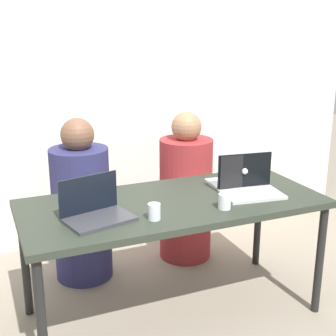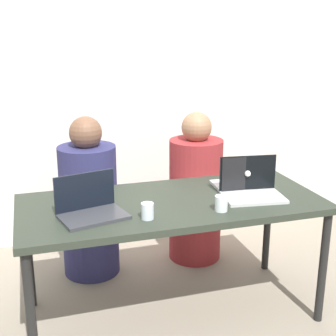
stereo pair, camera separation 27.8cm
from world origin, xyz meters
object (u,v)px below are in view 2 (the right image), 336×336
person_on_right (195,195)px  water_glass_right (221,204)px  laptop_back_right (242,181)px  water_glass_left (147,212)px  laptop_front_right (251,189)px  person_on_left (89,206)px  laptop_front_left (91,208)px

person_on_right → water_glass_right: size_ratio=13.22×
laptop_back_right → water_glass_left: 0.76m
laptop_back_right → water_glass_right: 0.42m
laptop_front_right → water_glass_left: bearing=-160.2°
laptop_back_right → person_on_right: bearing=-77.9°
person_on_left → laptop_back_right: person_on_left is taller
laptop_front_left → water_glass_right: size_ratio=4.50×
person_on_left → laptop_back_right: size_ratio=3.39×
water_glass_right → water_glass_left: bearing=178.8°
water_glass_left → person_on_left: bearing=102.4°
laptop_front_right → laptop_back_right: size_ratio=1.12×
person_on_right → laptop_front_left: person_on_right is taller
person_on_right → water_glass_left: (-0.61, -0.90, 0.28)m
water_glass_left → water_glass_right: size_ratio=1.01×
laptop_front_left → person_on_left: bearing=69.8°
person_on_right → laptop_back_right: (0.09, -0.60, 0.29)m
laptop_back_right → water_glass_left: bearing=27.4°
laptop_front_right → water_glass_left: (-0.69, -0.15, -0.01)m
water_glass_left → water_glass_right: 0.42m
laptop_back_right → water_glass_left: (-0.70, -0.31, -0.01)m
laptop_back_right → laptop_front_right: bearing=89.6°
person_on_left → water_glass_left: person_on_left is taller
person_on_right → laptop_front_left: (-0.89, -0.78, 0.29)m
water_glass_right → laptop_back_right: bearing=48.9°
laptop_front_left → water_glass_right: bearing=-24.8°
person_on_left → water_glass_right: bearing=139.3°
person_on_right → laptop_front_right: size_ratio=3.00×
person_on_left → water_glass_left: 0.97m
person_on_left → person_on_right: bearing=-164.8°
person_on_right → laptop_front_left: size_ratio=2.94×
laptop_front_left → water_glass_left: bearing=-38.1°
laptop_front_right → water_glass_left: laptop_front_right is taller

